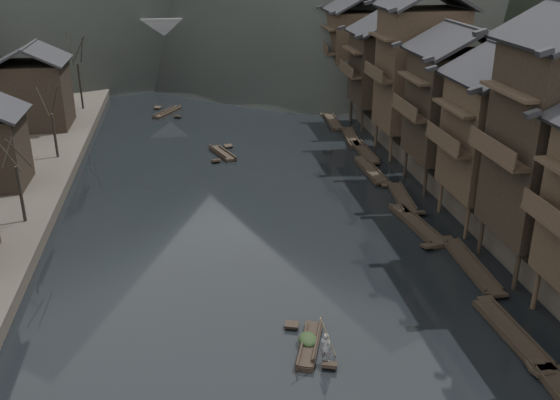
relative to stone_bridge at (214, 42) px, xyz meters
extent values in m
plane|color=black|center=(0.00, -72.00, -5.11)|extent=(300.00, 300.00, 0.00)
cube|color=#2D2823|center=(35.00, -32.00, -4.21)|extent=(40.00, 200.00, 1.80)
cylinder|color=black|center=(14.20, -70.60, -3.81)|extent=(0.30, 0.30, 2.90)
cylinder|color=black|center=(14.20, -68.40, -3.81)|extent=(0.30, 0.30, 2.90)
cylinder|color=black|center=(14.20, -63.60, -3.81)|extent=(0.30, 0.30, 2.90)
cylinder|color=black|center=(16.95, -68.40, -3.81)|extent=(0.30, 0.30, 2.90)
cylinder|color=black|center=(16.95, -63.60, -3.81)|extent=(0.30, 0.30, 2.90)
cube|color=black|center=(13.30, -66.00, 2.68)|extent=(1.20, 5.70, 0.25)
cylinder|color=black|center=(14.20, -61.40, -3.81)|extent=(0.30, 0.30, 2.90)
cylinder|color=black|center=(14.20, -56.60, -3.81)|extent=(0.30, 0.30, 2.90)
cylinder|color=black|center=(16.95, -61.40, -3.81)|extent=(0.30, 0.30, 2.90)
cylinder|color=black|center=(16.95, -56.60, -3.81)|extent=(0.30, 0.30, 2.90)
cube|color=black|center=(17.30, -59.00, 1.52)|extent=(7.00, 6.00, 8.06)
cube|color=black|center=(13.30, -59.00, 1.12)|extent=(1.20, 5.70, 0.25)
cylinder|color=black|center=(14.20, -53.40, -3.81)|extent=(0.30, 0.30, 2.90)
cylinder|color=black|center=(14.20, -48.60, -3.81)|extent=(0.30, 0.30, 2.90)
cylinder|color=black|center=(16.95, -53.40, -3.81)|extent=(0.30, 0.30, 2.90)
cylinder|color=black|center=(16.95, -48.60, -3.81)|extent=(0.30, 0.30, 2.90)
cube|color=black|center=(17.30, -51.00, 1.79)|extent=(7.00, 6.00, 8.61)
cube|color=black|center=(13.30, -51.00, 1.36)|extent=(1.20, 5.70, 0.25)
cylinder|color=black|center=(14.20, -44.40, -3.81)|extent=(0.30, 0.30, 2.90)
cylinder|color=black|center=(14.20, -39.60, -3.81)|extent=(0.30, 0.30, 2.90)
cylinder|color=black|center=(16.95, -44.40, -3.81)|extent=(0.30, 0.30, 2.90)
cylinder|color=black|center=(16.95, -39.60, -3.81)|extent=(0.30, 0.30, 2.90)
cube|color=black|center=(17.30, -42.00, 3.10)|extent=(7.00, 6.00, 11.21)
cube|color=black|center=(13.30, -42.00, 2.54)|extent=(1.20, 5.70, 0.25)
cylinder|color=black|center=(14.20, -34.40, -3.81)|extent=(0.30, 0.30, 2.90)
cylinder|color=black|center=(14.20, -29.60, -3.81)|extent=(0.30, 0.30, 2.90)
cylinder|color=black|center=(16.95, -34.40, -3.81)|extent=(0.30, 0.30, 2.90)
cylinder|color=black|center=(16.95, -29.60, -3.81)|extent=(0.30, 0.30, 2.90)
cube|color=black|center=(17.30, -32.00, 1.31)|extent=(7.00, 6.00, 7.64)
cube|color=black|center=(13.30, -32.00, 0.93)|extent=(1.20, 5.70, 0.25)
cylinder|color=black|center=(14.20, -22.40, -3.81)|extent=(0.30, 0.30, 2.90)
cylinder|color=black|center=(14.20, -17.60, -3.81)|extent=(0.30, 0.30, 2.90)
cylinder|color=black|center=(16.95, -22.40, -3.81)|extent=(0.30, 0.30, 2.90)
cylinder|color=black|center=(16.95, -17.60, -3.81)|extent=(0.30, 0.30, 2.90)
cube|color=black|center=(17.30, -20.00, 1.86)|extent=(7.00, 6.00, 8.75)
cube|color=black|center=(13.30, -20.00, 1.43)|extent=(1.20, 5.70, 0.25)
cube|color=black|center=(-20.50, -30.00, -0.51)|extent=(6.50, 6.50, 6.80)
cylinder|color=black|center=(-17.00, -55.71, -1.85)|extent=(0.24, 0.24, 4.13)
cylinder|color=black|center=(-17.00, -41.18, -1.85)|extent=(0.24, 0.24, 4.12)
cylinder|color=black|center=(-17.00, -22.81, -1.25)|extent=(0.24, 0.24, 5.33)
cube|color=black|center=(11.48, -75.76, -4.82)|extent=(0.98, 0.89, 0.35)
cube|color=black|center=(11.63, -73.03, -4.96)|extent=(1.41, 6.74, 0.30)
cube|color=black|center=(11.63, -73.03, -4.78)|extent=(1.46, 6.61, 0.10)
cube|color=black|center=(11.78, -69.82, -4.82)|extent=(0.97, 0.87, 0.34)
cube|color=black|center=(11.48, -76.24, -4.82)|extent=(0.97, 0.87, 0.34)
cube|color=black|center=(12.72, -65.51, -4.96)|extent=(1.29, 7.50, 0.30)
cube|color=black|center=(12.72, -65.51, -4.78)|extent=(1.34, 7.35, 0.10)
cube|color=black|center=(12.62, -61.92, -4.82)|extent=(0.96, 0.94, 0.36)
cube|color=black|center=(12.81, -69.09, -4.82)|extent=(0.96, 0.94, 0.36)
cube|color=black|center=(11.48, -58.95, -4.96)|extent=(1.93, 7.51, 0.30)
cube|color=black|center=(11.48, -58.95, -4.78)|extent=(1.97, 7.37, 0.10)
cube|color=black|center=(11.88, -55.40, -4.82)|extent=(1.03, 1.01, 0.36)
cube|color=black|center=(11.08, -62.49, -4.82)|extent=(1.03, 1.01, 0.36)
cube|color=black|center=(12.11, -53.87, -4.96)|extent=(1.76, 6.54, 0.30)
cube|color=black|center=(12.11, -53.87, -4.78)|extent=(1.81, 6.41, 0.10)
cube|color=black|center=(11.79, -50.79, -4.82)|extent=(1.01, 0.89, 0.34)
cube|color=black|center=(12.43, -56.96, -4.82)|extent=(1.01, 0.89, 0.34)
cube|color=black|center=(11.42, -47.09, -4.96)|extent=(1.27, 6.73, 0.30)
cube|color=black|center=(11.42, -47.09, -4.78)|extent=(1.32, 6.60, 0.10)
cube|color=black|center=(11.50, -43.87, -4.82)|extent=(0.96, 0.85, 0.34)
cube|color=black|center=(11.34, -50.31, -4.82)|extent=(0.96, 0.85, 0.34)
cube|color=black|center=(12.38, -41.71, -4.96)|extent=(1.13, 7.13, 0.30)
cube|color=black|center=(12.38, -41.71, -4.78)|extent=(1.18, 6.99, 0.10)
cube|color=black|center=(12.37, -38.29, -4.82)|extent=(0.94, 0.88, 0.35)
cube|color=black|center=(12.39, -45.13, -4.82)|extent=(0.94, 0.88, 0.35)
cube|color=black|center=(12.32, -36.69, -4.96)|extent=(1.89, 6.91, 0.30)
cube|color=black|center=(12.32, -36.69, -4.78)|extent=(1.93, 6.78, 0.10)
cube|color=black|center=(11.94, -33.43, -4.82)|extent=(1.03, 0.94, 0.35)
cube|color=black|center=(12.71, -39.94, -4.82)|extent=(1.03, 0.94, 0.35)
cube|color=black|center=(11.83, -30.09, -4.96)|extent=(1.56, 6.94, 0.30)
cube|color=black|center=(11.83, -30.09, -4.78)|extent=(1.61, 6.80, 0.10)
cube|color=black|center=(11.61, -26.79, -4.82)|extent=(0.99, 0.91, 0.35)
cube|color=black|center=(12.06, -33.38, -4.82)|extent=(0.99, 0.91, 0.35)
cube|color=black|center=(12.36, -23.44, -4.96)|extent=(1.62, 7.43, 0.30)
cube|color=black|center=(12.36, -23.44, -4.78)|extent=(1.66, 7.29, 0.10)
cube|color=black|center=(12.11, -19.91, -4.82)|extent=(1.00, 0.97, 0.36)
cube|color=black|center=(12.61, -26.98, -4.82)|extent=(1.00, 0.97, 0.36)
cube|color=black|center=(11.61, -19.03, -4.96)|extent=(1.24, 6.05, 0.30)
cube|color=black|center=(11.61, -19.03, -4.78)|extent=(1.29, 5.93, 0.10)
cube|color=black|center=(11.68, -16.14, -4.82)|extent=(0.95, 0.77, 0.33)
cube|color=black|center=(11.55, -21.92, -4.82)|extent=(0.95, 0.77, 0.33)
cube|color=black|center=(-1.54, -40.11, -4.96)|extent=(2.47, 4.81, 0.30)
cube|color=black|center=(-1.54, -40.11, -4.78)|extent=(2.49, 4.74, 0.10)
cube|color=black|center=(-0.80, -37.95, -4.82)|extent=(1.00, 0.84, 0.29)
cube|color=black|center=(-2.27, -42.26, -4.82)|extent=(1.00, 0.84, 0.29)
cube|color=black|center=(-7.11, -23.01, -4.96)|extent=(3.48, 5.28, 0.30)
cube|color=black|center=(-7.11, -23.01, -4.78)|extent=(3.48, 5.21, 0.10)
cube|color=black|center=(-8.37, -20.71, -4.82)|extent=(1.07, 1.00, 0.31)
cube|color=black|center=(-5.86, -25.32, -4.82)|extent=(1.07, 1.00, 0.31)
cube|color=black|center=(-1.94, -8.67, -4.96)|extent=(1.03, 5.57, 0.30)
cube|color=black|center=(-1.94, -8.67, -4.78)|extent=(1.08, 5.46, 0.10)
cube|color=black|center=(-1.95, -5.99, -4.82)|extent=(0.85, 0.70, 0.31)
cube|color=black|center=(-1.92, -11.34, -4.82)|extent=(0.85, 0.70, 0.31)
cube|color=black|center=(-6.59, -2.26, -4.96)|extent=(3.34, 4.65, 0.30)
cube|color=black|center=(-6.59, -2.26, -4.78)|extent=(3.33, 4.60, 0.10)
cube|color=black|center=(-5.40, -0.27, -4.82)|extent=(1.04, 0.96, 0.30)
cube|color=black|center=(-7.78, -4.25, -4.82)|extent=(1.04, 0.96, 0.30)
cube|color=#4C4C4F|center=(0.00, 0.00, 2.09)|extent=(40.00, 6.00, 1.60)
cube|color=#4C4C4F|center=(0.00, -2.70, 3.39)|extent=(40.00, 0.50, 1.00)
cube|color=#4C4C4F|center=(0.00, 2.70, 3.39)|extent=(40.00, 0.50, 1.00)
cube|color=#4C4C4F|center=(-14.00, 0.00, -1.91)|extent=(3.20, 6.00, 6.40)
cube|color=#4C4C4F|center=(-4.50, 0.00, -1.91)|extent=(3.20, 6.00, 6.40)
cube|color=#4C4C4F|center=(4.50, 0.00, -1.91)|extent=(3.20, 6.00, 6.40)
cube|color=#4C4C4F|center=(14.00, 0.00, -1.91)|extent=(3.20, 6.00, 6.40)
cube|color=black|center=(0.82, -72.31, -4.96)|extent=(2.15, 4.13, 0.30)
cube|color=black|center=(0.82, -72.31, -4.78)|extent=(2.16, 4.07, 0.10)
cube|color=black|center=(0.19, -70.46, -4.82)|extent=(0.88, 0.73, 0.28)
cube|color=black|center=(1.45, -74.16, -4.82)|extent=(0.88, 0.73, 0.28)
ellipsoid|color=black|center=(0.76, -72.12, -4.39)|extent=(0.97, 1.27, 0.58)
imported|color=slate|center=(1.32, -73.77, -3.87)|extent=(0.71, 0.66, 1.62)
cylinder|color=#8C7A51|center=(1.52, -73.77, -1.05)|extent=(1.49, 1.77, 4.03)
camera|label=1|loc=(-4.77, -98.65, 14.37)|focal=40.00mm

